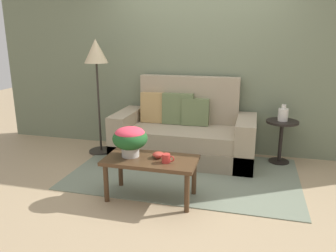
% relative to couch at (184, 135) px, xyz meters
% --- Properties ---
extents(ground_plane, '(14.00, 14.00, 0.00)m').
position_rel_couch_xyz_m(ground_plane, '(0.13, -0.73, -0.34)').
color(ground_plane, tan).
extents(wall_back, '(6.40, 0.12, 2.88)m').
position_rel_couch_xyz_m(wall_back, '(0.13, 0.46, 1.10)').
color(wall_back, slate).
rests_on(wall_back, ground).
extents(area_rug, '(2.76, 1.67, 0.01)m').
position_rel_couch_xyz_m(area_rug, '(0.13, -0.56, -0.33)').
color(area_rug, gray).
rests_on(area_rug, ground).
extents(couch, '(1.92, 0.86, 1.12)m').
position_rel_couch_xyz_m(couch, '(0.00, 0.00, 0.00)').
color(couch, gray).
rests_on(couch, ground).
extents(coffee_table, '(0.96, 0.50, 0.45)m').
position_rel_couch_xyz_m(coffee_table, '(-0.08, -1.28, 0.05)').
color(coffee_table, '#442D1B').
rests_on(coffee_table, ground).
extents(side_table, '(0.42, 0.42, 0.59)m').
position_rel_couch_xyz_m(side_table, '(1.30, 0.15, 0.07)').
color(side_table, black).
rests_on(side_table, ground).
extents(floor_lamp, '(0.35, 0.35, 1.64)m').
position_rel_couch_xyz_m(floor_lamp, '(-1.24, -0.08, 0.98)').
color(floor_lamp, '#2D2823').
rests_on(floor_lamp, ground).
extents(potted_plant, '(0.37, 0.37, 0.32)m').
position_rel_couch_xyz_m(potted_plant, '(-0.31, -1.27, 0.31)').
color(potted_plant, '#B7B2A8').
rests_on(potted_plant, coffee_table).
extents(coffee_mug, '(0.13, 0.09, 0.09)m').
position_rel_couch_xyz_m(coffee_mug, '(0.11, -1.35, 0.15)').
color(coffee_mug, red).
rests_on(coffee_mug, coffee_table).
extents(snack_bowl, '(0.12, 0.12, 0.06)m').
position_rel_couch_xyz_m(snack_bowl, '(-0.01, -1.24, 0.15)').
color(snack_bowl, '#B2382D').
rests_on(snack_bowl, coffee_table).
extents(table_vase, '(0.13, 0.13, 0.22)m').
position_rel_couch_xyz_m(table_vase, '(1.30, 0.14, 0.34)').
color(table_vase, silver).
rests_on(table_vase, side_table).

